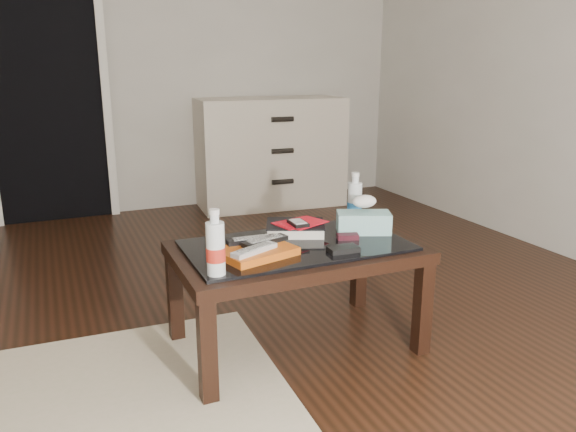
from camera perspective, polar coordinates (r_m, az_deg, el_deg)
name	(u,v)px	position (r m, az deg, el deg)	size (l,w,h in m)	color
ground	(184,354)	(2.47, -10.52, -13.65)	(5.00, 5.00, 0.00)	black
doorway	(45,85)	(4.59, -23.47, 12.15)	(0.90, 0.08, 2.07)	black
coffee_table	(296,259)	(2.34, 0.84, -4.36)	(1.00, 0.60, 0.46)	black
dresser	(270,153)	(4.73, -1.79, 6.47)	(1.23, 0.58, 0.90)	beige
magazines	(256,251)	(2.18, -3.29, -3.62)	(0.28, 0.21, 0.03)	#C35312
remote_silver	(254,250)	(2.13, -3.44, -3.42)	(0.20, 0.05, 0.02)	#B6B6BB
remote_black_front	(265,241)	(2.23, -2.35, -2.52)	(0.20, 0.05, 0.02)	black
remote_black_back	(251,240)	(2.24, -3.73, -2.41)	(0.20, 0.05, 0.02)	black
textbook	(295,228)	(2.45, 0.75, -1.24)	(0.25, 0.20, 0.05)	black
dvd_mailers	(297,223)	(2.44, 0.96, -0.67)	(0.19, 0.14, 0.01)	red
ipod	(298,223)	(2.40, 1.03, -0.71)	(0.06, 0.10, 0.02)	black
flip_phone	(348,237)	(2.39, 6.08, -2.09)	(0.09, 0.05, 0.02)	black
wallet	(343,249)	(2.23, 5.63, -3.37)	(0.12, 0.07, 0.02)	black
water_bottle_left	(215,242)	(1.97, -7.39, -2.66)	(0.07, 0.07, 0.24)	white
water_bottle_right	(355,198)	(2.60, 6.79, 1.83)	(0.07, 0.07, 0.24)	white
tissue_box	(364,222)	(2.48, 7.69, -0.64)	(0.23, 0.12, 0.09)	teal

